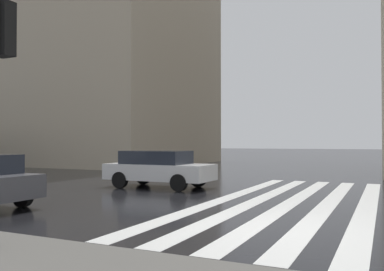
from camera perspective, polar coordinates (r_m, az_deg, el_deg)
ground_plane at (r=8.56m, az=10.68°, el=-12.58°), size 220.00×220.00×0.00m
zebra_crossing at (r=12.26m, az=20.90°, el=-8.99°), size 13.00×7.50×0.01m
haussmann_block_mid at (r=39.70m, az=-17.57°, el=13.83°), size 14.88×24.69×24.21m
traffic_signal_post at (r=6.99m, az=-25.17°, el=8.39°), size 0.44×0.30×3.75m
car_white at (r=15.75m, az=-4.68°, el=-4.52°), size 1.85×4.10×1.41m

